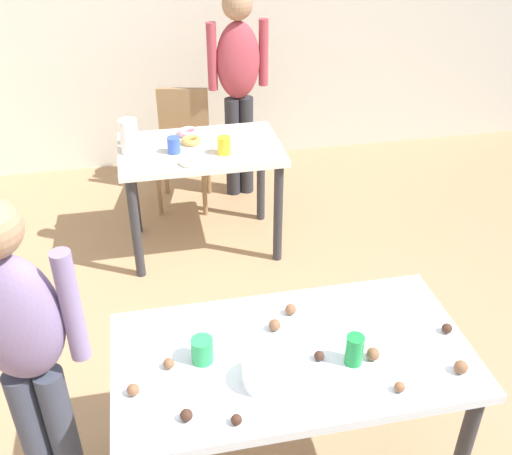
{
  "coord_description": "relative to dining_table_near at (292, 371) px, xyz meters",
  "views": [
    {
      "loc": [
        -0.49,
        -1.7,
        2.33
      ],
      "look_at": [
        -0.04,
        0.51,
        0.9
      ],
      "focal_mm": 41.46,
      "sensor_mm": 36.0,
      "label": 1
    }
  ],
  "objects": [
    {
      "name": "dining_table_far",
      "position": [
        -0.12,
        1.9,
        -0.02
      ],
      "size": [
        1.03,
        0.66,
        0.75
      ],
      "color": "silver",
      "rests_on": "ground_plane"
    },
    {
      "name": "cake_ball_4",
      "position": [
        -0.26,
        -0.28,
        0.12
      ],
      "size": [
        0.04,
        0.04,
        0.04
      ],
      "primitive_type": "sphere",
      "color": "#3D2319",
      "rests_on": "dining_table_near"
    },
    {
      "name": "donut_far_0",
      "position": [
        -0.16,
        1.96,
        0.12
      ],
      "size": [
        0.13,
        0.13,
        0.04
      ],
      "primitive_type": "torus",
      "color": "gold",
      "rests_on": "dining_table_far"
    },
    {
      "name": "person_girl_near",
      "position": [
        -0.95,
        0.09,
        0.22
      ],
      "size": [
        0.46,
        0.24,
        1.46
      ],
      "color": "#383D4C",
      "rests_on": "ground_plane"
    },
    {
      "name": "ground_plane",
      "position": [
        0.03,
        0.14,
        -0.65
      ],
      "size": [
        6.4,
        6.4,
        0.0
      ],
      "primitive_type": "plane",
      "color": "#9E7A56"
    },
    {
      "name": "cup_far_2",
      "position": [
        0.02,
        1.76,
        0.16
      ],
      "size": [
        0.08,
        0.08,
        0.11
      ],
      "primitive_type": "cylinder",
      "color": "yellow",
      "rests_on": "dining_table_far"
    },
    {
      "name": "wall_back",
      "position": [
        0.03,
        3.34,
        0.65
      ],
      "size": [
        6.4,
        0.1,
        2.6
      ],
      "primitive_type": "cube",
      "color": "beige",
      "rests_on": "ground_plane"
    },
    {
      "name": "cake_ball_0",
      "position": [
        0.28,
        -0.09,
        0.12
      ],
      "size": [
        0.05,
        0.05,
        0.05
      ],
      "primitive_type": "sphere",
      "color": "brown",
      "rests_on": "dining_table_near"
    },
    {
      "name": "mixing_bowl",
      "position": [
        -0.13,
        -0.13,
        0.14
      ],
      "size": [
        0.16,
        0.16,
        0.08
      ],
      "primitive_type": "cylinder",
      "color": "white",
      "rests_on": "dining_table_near"
    },
    {
      "name": "chair_far_table",
      "position": [
        -0.17,
        2.58,
        -0.15
      ],
      "size": [
        0.48,
        0.48,
        0.87
      ],
      "color": "olive",
      "rests_on": "ground_plane"
    },
    {
      "name": "person_adult_far",
      "position": [
        0.26,
        2.61,
        0.29
      ],
      "size": [
        0.45,
        0.22,
        1.56
      ],
      "color": "#28282D",
      "rests_on": "ground_plane"
    },
    {
      "name": "cake_ball_7",
      "position": [
        0.05,
        0.21,
        0.12
      ],
      "size": [
        0.05,
        0.05,
        0.05
      ],
      "primitive_type": "sphere",
      "color": "brown",
      "rests_on": "dining_table_near"
    },
    {
      "name": "cake_ball_8",
      "position": [
        0.08,
        -0.06,
        0.12
      ],
      "size": [
        0.04,
        0.04,
        0.04
      ],
      "primitive_type": "sphere",
      "color": "#3D2319",
      "rests_on": "dining_table_near"
    },
    {
      "name": "cake_ball_10",
      "position": [
        -0.04,
        0.13,
        0.12
      ],
      "size": [
        0.05,
        0.05,
        0.05
      ],
      "primitive_type": "sphere",
      "color": "brown",
      "rests_on": "dining_table_near"
    },
    {
      "name": "soda_can",
      "position": [
        0.2,
        -0.1,
        0.16
      ],
      "size": [
        0.07,
        0.07,
        0.12
      ],
      "primitive_type": "cylinder",
      "color": "#198438",
      "rests_on": "dining_table_near"
    },
    {
      "name": "pitcher_far",
      "position": [
        -0.55,
        1.9,
        0.21
      ],
      "size": [
        0.11,
        0.11,
        0.21
      ],
      "primitive_type": "cylinder",
      "color": "white",
      "rests_on": "dining_table_far"
    },
    {
      "name": "cup_far_0",
      "position": [
        -0.53,
        2.03,
        0.15
      ],
      "size": [
        0.08,
        0.08,
        0.09
      ],
      "primitive_type": "cylinder",
      "color": "green",
      "rests_on": "dining_table_far"
    },
    {
      "name": "cake_ball_9",
      "position": [
        0.56,
        -0.22,
        0.12
      ],
      "size": [
        0.05,
        0.05,
        0.05
      ],
      "primitive_type": "sphere",
      "color": "brown",
      "rests_on": "dining_table_near"
    },
    {
      "name": "cake_ball_1",
      "position": [
        -0.42,
        -0.23,
        0.12
      ],
      "size": [
        0.04,
        0.04,
        0.04
      ],
      "primitive_type": "sphere",
      "color": "#3D2319",
      "rests_on": "dining_table_near"
    },
    {
      "name": "cake_ball_5",
      "position": [
        0.31,
        -0.26,
        0.12
      ],
      "size": [
        0.04,
        0.04,
        0.04
      ],
      "primitive_type": "sphere",
      "color": "brown",
      "rests_on": "dining_table_near"
    },
    {
      "name": "cake_ball_3",
      "position": [
        -0.59,
        -0.09,
        0.12
      ],
      "size": [
        0.04,
        0.04,
        0.04
      ],
      "primitive_type": "sphere",
      "color": "brown",
      "rests_on": "dining_table_near"
    },
    {
      "name": "donut_far_2",
      "position": [
        -0.21,
        1.65,
        0.12
      ],
      "size": [
        0.12,
        0.12,
        0.04
      ],
      "primitive_type": "torus",
      "color": "white",
      "rests_on": "dining_table_far"
    },
    {
      "name": "cup_near_0",
      "position": [
        -0.34,
        0.03,
        0.15
      ],
      "size": [
        0.08,
        0.08,
        0.1
      ],
      "primitive_type": "cylinder",
      "color": "green",
      "rests_on": "dining_table_near"
    },
    {
      "name": "cake_ball_2",
      "position": [
        -0.46,
        0.01,
        0.12
      ],
      "size": [
        0.04,
        0.04,
        0.04
      ],
      "primitive_type": "sphere",
      "color": "brown",
      "rests_on": "dining_table_near"
    },
    {
      "name": "cake_ball_6",
      "position": [
        0.61,
        -0.02,
        0.12
      ],
      "size": [
        0.04,
        0.04,
        0.04
      ],
      "primitive_type": "sphere",
      "color": "#3D2319",
      "rests_on": "dining_table_near"
    },
    {
      "name": "dining_table_near",
      "position": [
        0.0,
        0.0,
        0.0
      ],
      "size": [
        1.34,
        0.71,
        0.75
      ],
      "color": "silver",
      "rests_on": "ground_plane"
    },
    {
      "name": "fork_near",
      "position": [
        0.34,
        0.21,
        0.1
      ],
      "size": [
        0.17,
        0.02,
        0.01
      ],
      "primitive_type": "cube",
      "color": "silver",
      "rests_on": "dining_table_near"
    },
    {
      "name": "donut_far_1",
      "position": [
        -0.17,
        2.09,
        0.12
      ],
      "size": [
        0.14,
        0.14,
        0.04
      ],
      "primitive_type": "torus",
      "color": "pink",
      "rests_on": "dining_table_far"
    },
    {
      "name": "cup_far_1",
      "position": [
        -0.28,
        1.84,
        0.15
      ],
      "size": [
        0.08,
        0.08,
        0.1
      ],
      "primitive_type": "cylinder",
      "color": "#3351B2",
      "rests_on": "dining_table_far"
    }
  ]
}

